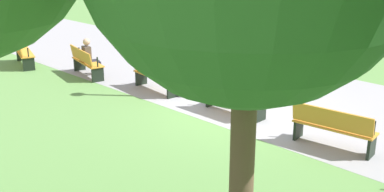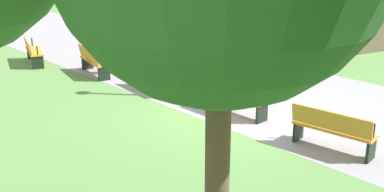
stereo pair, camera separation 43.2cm
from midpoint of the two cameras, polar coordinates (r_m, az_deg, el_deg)
name	(u,v)px [view 2 (the right image)]	position (r m, az deg, el deg)	size (l,w,h in m)	color
ground_plane	(237,114)	(11.74, 6.44, -2.14)	(120.00, 120.00, 0.00)	#5B8C47
path_paving	(285,96)	(13.23, 12.04, -0.06)	(42.14, 5.76, 0.01)	#939399
bench_2	(32,50)	(17.10, -17.96, 5.22)	(1.74, 1.00, 0.89)	orange
bench_3	(93,61)	(15.17, -11.04, 4.20)	(1.74, 0.83, 0.89)	orange
bench_4	(159,75)	(13.30, -3.09, 2.54)	(1.72, 0.66, 0.89)	orange
bench_5	(235,96)	(11.54, 6.30, -0.04)	(1.68, 0.47, 0.89)	orange
bench_6	(332,129)	(9.96, 17.73, -3.85)	(1.72, 0.66, 0.89)	orange
person_seated	(97,55)	(15.17, -10.56, 4.88)	(0.41, 0.57, 1.20)	#4C4238
kiosk	(350,4)	(20.56, 19.03, 10.40)	(4.67, 3.85, 3.13)	brown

